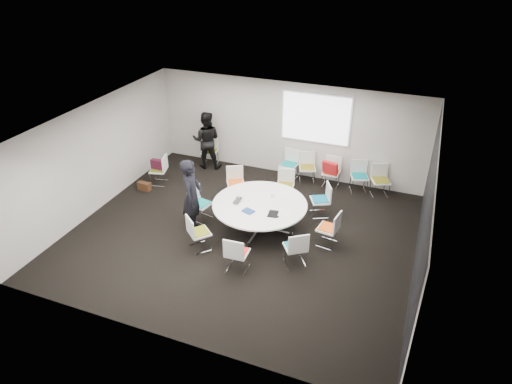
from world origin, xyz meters
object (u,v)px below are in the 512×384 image
(conference_table, at_px, (260,210))
(person_back, at_px, (206,140))
(chair_ring_f, at_px, (199,239))
(chair_back_e, at_px, (380,186))
(chair_ring_a, at_px, (328,235))
(cup, at_px, (272,195))
(chair_back_a, at_px, (289,170))
(laptop, at_px, (240,201))
(chair_person_back, at_px, (210,156))
(chair_back_c, at_px, (331,178))
(chair_back_b, at_px, (307,173))
(chair_ring_g, at_px, (237,259))
(chair_ring_d, at_px, (236,189))
(chair_ring_b, at_px, (320,206))
(chair_ring_h, at_px, (295,254))
(chair_ring_e, at_px, (201,210))
(maroon_bag, at_px, (158,164))
(chair_spare_left, at_px, (160,175))
(chair_back_d, at_px, (359,182))
(person_main, at_px, (192,196))
(chair_ring_c, at_px, (285,192))
(brown_bag, at_px, (144,186))

(conference_table, distance_m, person_back, 3.82)
(chair_ring_f, bearing_deg, chair_back_e, 90.10)
(chair_ring_a, bearing_deg, cup, 82.79)
(chair_back_a, distance_m, laptop, 2.95)
(chair_back_e, bearing_deg, chair_person_back, -24.81)
(chair_back_c, bearing_deg, chair_back_a, -1.01)
(chair_back_e, height_order, cup, chair_back_e)
(chair_back_b, height_order, chair_back_c, same)
(conference_table, relative_size, chair_ring_g, 2.59)
(chair_ring_d, bearing_deg, conference_table, 103.65)
(laptop, bearing_deg, person_back, 36.41)
(chair_back_a, bearing_deg, chair_ring_b, 135.90)
(chair_ring_h, bearing_deg, chair_ring_a, 28.06)
(laptop, bearing_deg, chair_ring_e, 88.95)
(chair_ring_b, distance_m, maroon_bag, 4.77)
(chair_ring_h, relative_size, chair_spare_left, 1.00)
(chair_ring_h, distance_m, laptop, 1.98)
(chair_ring_f, distance_m, chair_back_c, 4.55)
(chair_ring_d, xyz_separation_m, person_back, (-1.58, 1.44, 0.62))
(chair_person_back, bearing_deg, chair_back_b, 173.51)
(maroon_bag, bearing_deg, person_back, 61.80)
(chair_back_d, distance_m, person_main, 4.86)
(chair_back_a, distance_m, chair_person_back, 2.60)
(laptop, relative_size, cup, 3.91)
(chair_back_d, bearing_deg, chair_spare_left, -2.69)
(chair_ring_h, xyz_separation_m, chair_back_d, (0.70, 3.80, 0.00))
(chair_back_b, relative_size, chair_back_c, 1.00)
(chair_ring_c, bearing_deg, person_back, -29.03)
(chair_back_b, xyz_separation_m, chair_back_e, (2.09, -0.04, 0.00))
(chair_ring_c, xyz_separation_m, maroon_bag, (-3.68, -0.39, 0.34))
(chair_person_back, distance_m, person_main, 3.71)
(chair_back_c, xyz_separation_m, person_main, (-2.60, -3.38, 0.67))
(conference_table, relative_size, chair_back_b, 2.59)
(chair_ring_a, relative_size, chair_back_d, 1.00)
(chair_ring_b, distance_m, chair_ring_h, 2.16)
(chair_ring_b, bearing_deg, person_back, 42.73)
(chair_back_e, xyz_separation_m, person_main, (-3.98, -3.38, 0.67))
(chair_ring_g, relative_size, person_main, 0.46)
(chair_ring_a, bearing_deg, chair_person_back, 65.90)
(chair_spare_left, bearing_deg, chair_ring_c, -99.07)
(brown_bag, bearing_deg, chair_spare_left, 66.33)
(conference_table, bearing_deg, chair_back_d, 55.81)
(brown_bag, bearing_deg, chair_back_e, 18.80)
(chair_spare_left, bearing_deg, chair_ring_f, -148.60)
(chair_ring_g, distance_m, maroon_bag, 4.59)
(chair_ring_b, bearing_deg, person_main, 96.70)
(person_main, bearing_deg, chair_ring_b, -67.90)
(chair_ring_f, relative_size, chair_spare_left, 1.00)
(chair_ring_h, xyz_separation_m, person_back, (-3.94, 3.64, 0.62))
(chair_ring_h, bearing_deg, chair_ring_f, 152.06)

